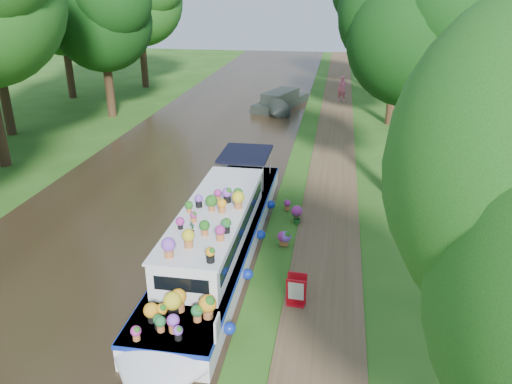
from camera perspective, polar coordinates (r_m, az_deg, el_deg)
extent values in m
plane|color=#245214|center=(18.49, 4.59, -3.55)|extent=(100.00, 100.00, 0.00)
cube|color=black|center=(19.82, -12.96, -2.18)|extent=(10.00, 100.00, 0.02)
cube|color=#503C25|center=(18.44, 8.32, -3.75)|extent=(2.20, 100.00, 0.03)
cube|color=silver|center=(16.58, -3.89, -5.27)|extent=(2.20, 12.00, 0.75)
cube|color=navy|center=(16.44, -3.92, -4.31)|extent=(2.24, 12.04, 0.12)
cube|color=silver|center=(15.48, -4.65, -3.70)|extent=(1.80, 7.00, 1.05)
cube|color=silver|center=(15.24, -4.71, -1.84)|extent=(1.90, 7.10, 0.06)
cube|color=black|center=(15.27, -1.33, -3.71)|extent=(0.03, 6.40, 0.38)
cube|color=black|center=(15.68, -7.89, -3.19)|extent=(0.03, 6.40, 0.38)
cube|color=black|center=(19.86, -1.21, 4.40)|extent=(1.90, 2.40, 0.10)
cube|color=white|center=(11.57, -4.47, -15.22)|extent=(0.04, 0.45, 0.55)
imported|color=#1B5316|center=(13.59, -7.34, -4.11)|extent=(0.16, 0.22, 0.39)
imported|color=#1B5316|center=(15.20, -1.99, -0.81)|extent=(0.34, 0.34, 0.43)
cylinder|color=#331F11|center=(20.57, 16.21, 5.18)|extent=(0.56, 0.56, 4.55)
sphere|color=black|center=(19.80, 17.49, 16.14)|extent=(4.80, 4.80, 4.80)
sphere|color=black|center=(19.17, 21.10, 18.41)|extent=(3.60, 3.60, 3.60)
sphere|color=black|center=(20.49, 15.00, 18.62)|extent=(3.84, 3.84, 3.84)
cylinder|color=#331F11|center=(32.32, 15.29, 10.83)|extent=(0.56, 0.56, 3.85)
sphere|color=#1B5316|center=(31.79, 16.07, 17.93)|extent=(6.00, 6.00, 6.00)
sphere|color=#1B5316|center=(30.98, 18.83, 19.76)|extent=(4.50, 4.50, 4.50)
sphere|color=#1B5316|center=(32.69, 14.13, 19.82)|extent=(4.80, 4.80, 4.80)
cylinder|color=#331F11|center=(43.06, 13.40, 14.07)|extent=(0.56, 0.56, 4.20)
sphere|color=black|center=(42.66, 13.96, 19.92)|extent=(6.60, 6.60, 6.60)
cylinder|color=#331F11|center=(34.48, -16.41, 11.43)|extent=(0.56, 0.56, 3.85)
sphere|color=black|center=(33.98, -17.21, 18.19)|extent=(6.20, 6.20, 6.20)
sphere|color=black|center=(32.56, -16.13, 20.34)|extent=(4.65, 4.65, 4.65)
sphere|color=black|center=(35.39, -18.27, 19.73)|extent=(4.96, 4.96, 4.96)
cylinder|color=#331F11|center=(44.08, -12.71, 14.43)|extent=(0.56, 0.56, 4.38)
sphere|color=#1B5316|center=(43.69, -13.26, 20.45)|extent=(7.00, 7.00, 7.00)
cylinder|color=#331F11|center=(32.27, -26.71, 9.37)|extent=(0.56, 0.56, 4.02)
cylinder|color=#331F11|center=(41.35, -20.57, 12.93)|extent=(0.56, 0.56, 4.20)
sphere|color=#1B5316|center=(40.93, -21.47, 19.08)|extent=(6.80, 6.80, 6.80)
cube|color=black|center=(36.06, 2.87, 10.14)|extent=(3.58, 5.98, 0.57)
cube|color=black|center=(35.47, 2.80, 10.94)|extent=(2.44, 3.61, 0.66)
cube|color=red|center=(14.11, 4.57, -12.51)|extent=(0.51, 0.43, 0.03)
cube|color=red|center=(13.78, 4.59, -11.32)|extent=(0.56, 0.26, 0.87)
cube|color=red|center=(13.96, 4.67, -10.84)|extent=(0.56, 0.26, 0.87)
cube|color=white|center=(13.73, 4.58, -11.25)|extent=(0.43, 0.18, 0.60)
imported|color=#C85266|center=(38.18, 9.85, 11.55)|extent=(0.70, 0.49, 1.86)
imported|color=#1D6221|center=(18.36, 4.76, -2.96)|extent=(0.43, 0.38, 0.46)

